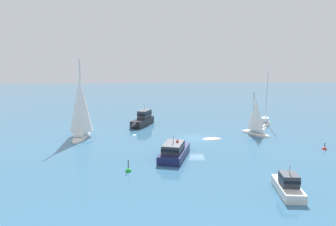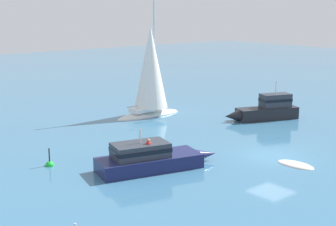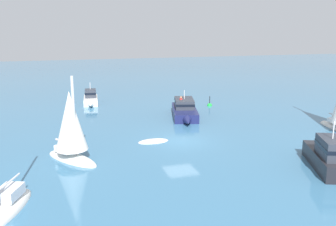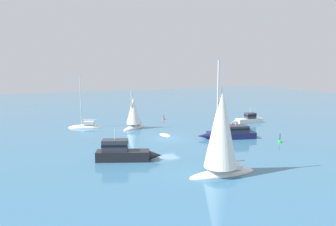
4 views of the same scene
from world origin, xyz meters
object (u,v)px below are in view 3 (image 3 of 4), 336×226
Objects in this scene: cabin_cruiser at (185,110)px; powerboat at (326,155)px; skiff at (153,142)px; yacht_1 at (71,131)px; motor_cruiser at (91,98)px; mooring_buoy at (210,105)px; yacht at (5,210)px.

powerboat is at bearing 28.93° from cabin_cruiser.
skiff is 0.41× the size of yacht_1.
motor_cruiser is (25.39, 12.52, -0.25)m from powerboat.
skiff is at bearing 16.49° from motor_cruiser.
cabin_cruiser is at bearing 133.36° from mooring_buoy.
motor_cruiser is at bearing -123.39° from cabin_cruiser.
powerboat is at bearing -46.71° from skiff.
yacht_1 reaches higher than cabin_cruiser.
mooring_buoy is (20.24, -0.45, -0.84)m from powerboat.
yacht_1 reaches higher than mooring_buoy.
cabin_cruiser is 15.19m from yacht_1.
cabin_cruiser is 22.35m from yacht.
yacht_1 is (6.10, 15.53, 1.16)m from powerboat.
cabin_cruiser is (15.98, 4.06, -0.15)m from powerboat.
motor_cruiser is 4.05× the size of mooring_buoy.
yacht_1 is at bearing -162.03° from skiff.
cabin_cruiser is 6.24m from mooring_buoy.
yacht is at bearing -140.55° from skiff.
motor_cruiser is 12.65m from cabin_cruiser.
motor_cruiser is 0.65× the size of yacht.
powerboat is 4.81× the size of mooring_buoy.
powerboat is 28.31m from motor_cruiser.
yacht_1 is at bearing -3.53° from motor_cruiser.
cabin_cruiser is 1.26× the size of yacht_1.
yacht is 1.38× the size of yacht_1.
mooring_buoy is (-5.15, -12.97, -0.59)m from motor_cruiser.
yacht_1 is at bearing 131.51° from mooring_buoy.
powerboat is 16.49m from cabin_cruiser.
yacht is at bearing -27.44° from cabin_cruiser.
yacht is at bearing -8.77° from motor_cruiser.
motor_cruiser is 19.57m from yacht_1.
yacht_1 reaches higher than skiff.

